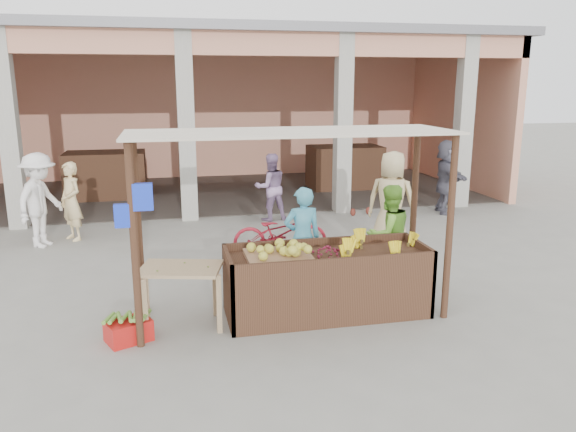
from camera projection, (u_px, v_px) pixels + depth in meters
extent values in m
plane|color=gray|center=(289.00, 316.00, 7.28)|extent=(60.00, 60.00, 0.00)
cube|color=tan|center=(211.00, 113.00, 17.64)|extent=(14.00, 0.20, 4.00)
cube|color=tan|center=(457.00, 116.00, 16.32)|extent=(0.20, 6.00, 4.00)
cube|color=tan|center=(231.00, 43.00, 11.77)|extent=(14.00, 0.30, 0.50)
cube|color=slate|center=(218.00, 36.00, 14.39)|extent=(14.40, 6.40, 0.20)
cube|color=#B3B0A4|center=(9.00, 131.00, 11.24)|extent=(0.35, 0.35, 4.00)
cube|color=#B3B0A4|center=(186.00, 128.00, 11.97)|extent=(0.35, 0.35, 4.00)
cube|color=#B3B0A4|center=(343.00, 125.00, 12.70)|extent=(0.35, 0.35, 4.00)
cube|color=#B3B0A4|center=(464.00, 123.00, 13.32)|extent=(0.35, 0.35, 4.00)
cube|color=#492D1D|center=(106.00, 175.00, 14.58)|extent=(2.00, 1.20, 1.20)
cube|color=#492D1D|center=(345.00, 167.00, 15.94)|extent=(2.00, 1.20, 1.20)
cube|color=#492D1D|center=(327.00, 284.00, 7.29)|extent=(2.60, 0.95, 0.80)
cylinder|color=#492D1D|center=(135.00, 248.00, 6.19)|extent=(0.09, 0.09, 2.35)
cylinder|color=#492D1D|center=(450.00, 229.00, 6.98)|extent=(0.09, 0.09, 2.35)
cylinder|color=#492D1D|center=(138.00, 225.00, 7.19)|extent=(0.09, 0.09, 2.35)
cylinder|color=#492D1D|center=(414.00, 211.00, 7.98)|extent=(0.09, 0.09, 2.35)
cube|color=beige|center=(292.00, 132.00, 6.81)|extent=(4.00, 1.35, 0.03)
cube|color=blue|center=(143.00, 197.00, 6.08)|extent=(0.22, 0.08, 0.30)
cube|color=blue|center=(123.00, 216.00, 6.08)|extent=(0.18, 0.07, 0.26)
cube|color=#976D4E|center=(278.00, 257.00, 7.03)|extent=(0.81, 0.70, 0.06)
ellipsoid|color=yellow|center=(278.00, 248.00, 7.01)|extent=(0.69, 0.60, 0.15)
ellipsoid|color=maroon|center=(328.00, 250.00, 7.15)|extent=(0.47, 0.39, 0.15)
cube|color=tan|center=(180.00, 269.00, 6.81)|extent=(1.09, 0.86, 0.04)
cube|color=tan|center=(145.00, 310.00, 6.55)|extent=(0.06, 0.06, 0.74)
cube|color=tan|center=(219.00, 304.00, 6.73)|extent=(0.06, 0.06, 0.74)
cube|color=tan|center=(147.00, 293.00, 7.06)|extent=(0.06, 0.06, 0.74)
cube|color=tan|center=(215.00, 288.00, 7.24)|extent=(0.06, 0.06, 0.74)
cube|color=red|center=(129.00, 331.00, 6.56)|extent=(0.59, 0.52, 0.25)
ellipsoid|color=maroon|center=(353.00, 201.00, 12.65)|extent=(0.49, 0.49, 0.67)
ellipsoid|color=maroon|center=(369.00, 200.00, 12.78)|extent=(0.49, 0.49, 0.67)
imported|color=#48A5C3|center=(302.00, 235.00, 8.13)|extent=(0.61, 0.46, 1.61)
imported|color=#76BF39|center=(389.00, 232.00, 8.33)|extent=(0.84, 0.60, 1.58)
imported|color=maroon|center=(280.00, 232.00, 9.67)|extent=(0.72, 1.74, 0.89)
imported|color=white|center=(40.00, 197.00, 10.18)|extent=(1.05, 1.34, 1.87)
imported|color=tan|center=(392.00, 196.00, 9.90)|extent=(1.14, 1.06, 1.99)
imported|color=#575463|center=(446.00, 175.00, 12.82)|extent=(1.00, 1.75, 1.78)
imported|color=beige|center=(71.00, 200.00, 10.64)|extent=(0.70, 0.73, 1.56)
imported|color=#9D7CA9|center=(271.00, 184.00, 12.17)|extent=(0.84, 0.55, 1.60)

